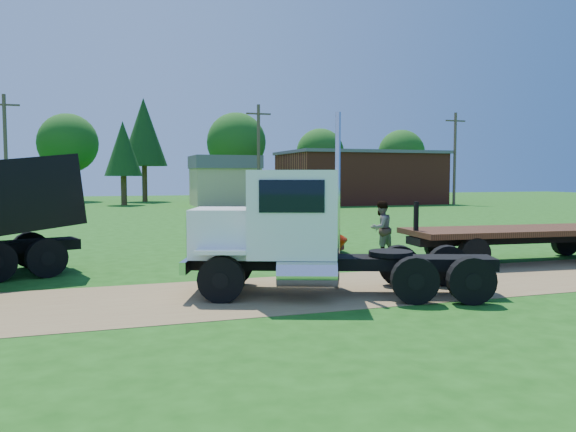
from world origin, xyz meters
name	(u,v)px	position (x,y,z in m)	size (l,w,h in m)	color
ground	(390,286)	(0.00, 0.00, 0.00)	(140.00, 140.00, 0.00)	#194C10
dirt_track	(390,285)	(0.00, 0.00, 0.01)	(120.00, 4.20, 0.01)	brown
white_semi_tractor	(296,232)	(-2.60, -0.16, 1.48)	(7.29, 4.47, 4.34)	black
orange_pickup	(280,235)	(-0.93, 6.53, 0.68)	(2.26, 4.89, 1.36)	red
flatbed_trailer	(524,236)	(6.01, 2.17, 0.86)	(8.00, 2.95, 2.01)	#311C0F
spectator_b	(381,228)	(2.33, 5.00, 0.96)	(0.94, 0.73, 1.92)	#999999
brick_building	(359,177)	(18.00, 40.00, 2.66)	(15.40, 10.40, 5.30)	maroon
tan_shed	(225,180)	(4.00, 40.00, 2.42)	(6.20, 5.40, 4.70)	tan
utility_poles	(259,154)	(6.00, 35.00, 4.71)	(42.20, 0.28, 9.00)	brown
tree_row	(157,141)	(-1.33, 50.48, 6.58)	(56.75, 15.55, 11.25)	#342515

